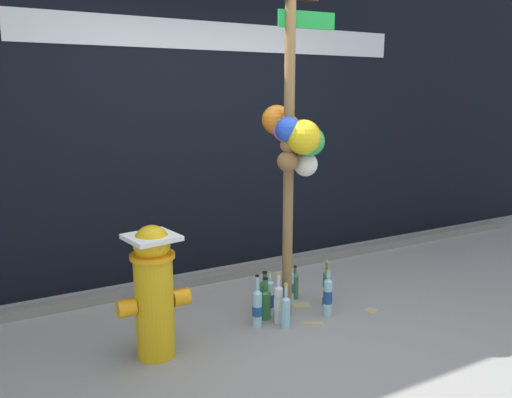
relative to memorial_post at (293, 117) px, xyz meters
The scene contains 19 objects.
ground_plane 1.63m from the memorial_post, 116.46° to the right, with size 14.00×14.00×0.00m, color gray.
building_wall 1.48m from the memorial_post, 98.16° to the left, with size 10.00×0.21×3.80m.
curb_strip 1.83m from the memorial_post, 101.64° to the left, with size 8.00×0.12×0.08m, color slate.
memorial_post is the anchor object (origin of this frame).
fire_hydrant 1.56m from the memorial_post, behind, with size 0.48×0.35×0.90m.
bottle_0 1.43m from the memorial_post, 139.95° to the left, with size 0.07×0.07×0.36m.
bottle_1 1.46m from the memorial_post, 111.21° to the left, with size 0.08×0.08×0.31m.
bottle_2 1.41m from the memorial_post, 160.29° to the right, with size 0.07×0.07×0.40m.
bottle_3 1.43m from the memorial_post, 59.39° to the left, with size 0.07×0.07×0.37m.
bottle_4 1.44m from the memorial_post, 166.07° to the left, with size 0.08×0.08×0.34m.
bottle_5 1.46m from the memorial_post, ahead, with size 0.06×0.06×0.39m.
bottle_6 1.49m from the memorial_post, 51.57° to the left, with size 0.06×0.06×0.29m.
bottle_7 1.44m from the memorial_post, 132.49° to the right, with size 0.07×0.07×0.35m.
bottle_8 1.45m from the memorial_post, behind, with size 0.08×0.08×0.41m.
bottle_9 1.43m from the memorial_post, 25.04° to the right, with size 0.07×0.07×0.38m.
litter_0 1.57m from the memorial_post, 66.13° to the right, with size 0.16×0.05×0.01m, color tan.
litter_1 1.70m from the memorial_post, 19.49° to the right, with size 0.09×0.10×0.01m, color tan.
litter_2 1.58m from the memorial_post, 34.95° to the left, with size 0.13×0.11×0.01m, color tan.
litter_3 2.07m from the memorial_post, 53.65° to the left, with size 0.08×0.04×0.01m, color tan.
Camera 1 is at (-1.81, -2.73, 1.73)m, focal length 35.41 mm.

